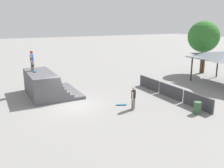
# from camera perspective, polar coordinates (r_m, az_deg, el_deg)

# --- Properties ---
(ground_plane) EXTENTS (160.00, 160.00, 0.00)m
(ground_plane) POSITION_cam_1_polar(r_m,az_deg,el_deg) (19.44, -9.46, -4.74)
(ground_plane) COLOR gray
(quarter_pipe_ramp) EXTENTS (5.25, 4.09, 2.04)m
(quarter_pipe_ramp) POSITION_cam_1_polar(r_m,az_deg,el_deg) (22.15, -14.99, -0.26)
(quarter_pipe_ramp) COLOR #565459
(quarter_pipe_ramp) RESTS_ON ground
(skater_on_deck) EXTENTS (0.75, 0.41, 1.75)m
(skater_on_deck) POSITION_cam_1_polar(r_m,az_deg,el_deg) (22.55, -17.82, 5.37)
(skater_on_deck) COLOR #6B6051
(skater_on_deck) RESTS_ON quarter_pipe_ramp
(skateboard_on_deck) EXTENTS (0.83, 0.47, 0.09)m
(skateboard_on_deck) POSITION_cam_1_polar(r_m,az_deg,el_deg) (22.29, -17.14, 2.86)
(skateboard_on_deck) COLOR red
(skateboard_on_deck) RESTS_ON quarter_pipe_ramp
(bystander_walking) EXTENTS (0.56, 0.55, 1.69)m
(bystander_walking) POSITION_cam_1_polar(r_m,az_deg,el_deg) (18.02, 4.93, -2.98)
(bystander_walking) COLOR #6B6051
(bystander_walking) RESTS_ON ground
(skateboard_on_ground) EXTENTS (0.49, 0.82, 0.09)m
(skateboard_on_ground) POSITION_cam_1_polar(r_m,az_deg,el_deg) (19.11, 2.24, -4.70)
(skateboard_on_ground) COLOR red
(skateboard_on_ground) RESTS_ON ground
(barrier_fence) EXTENTS (9.04, 0.12, 1.05)m
(barrier_fence) POSITION_cam_1_polar(r_m,az_deg,el_deg) (21.48, 13.19, -1.61)
(barrier_fence) COLOR #3D3D42
(barrier_fence) RESTS_ON ground
(tree_beside_pavilion) EXTENTS (3.70, 3.70, 6.28)m
(tree_beside_pavilion) POSITION_cam_1_polar(r_m,az_deg,el_deg) (32.11, 20.22, 10.11)
(tree_beside_pavilion) COLOR brown
(tree_beside_pavilion) RESTS_ON ground
(tree_far_back) EXTENTS (3.04, 3.04, 6.00)m
(tree_far_back) POSITION_cam_1_polar(r_m,az_deg,el_deg) (32.20, 20.71, 10.16)
(tree_far_back) COLOR brown
(tree_far_back) RESTS_ON ground
(trash_bin) EXTENTS (0.52, 0.52, 0.85)m
(trash_bin) POSITION_cam_1_polar(r_m,az_deg,el_deg) (18.28, 18.94, -5.17)
(trash_bin) COLOR #385B3D
(trash_bin) RESTS_ON ground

